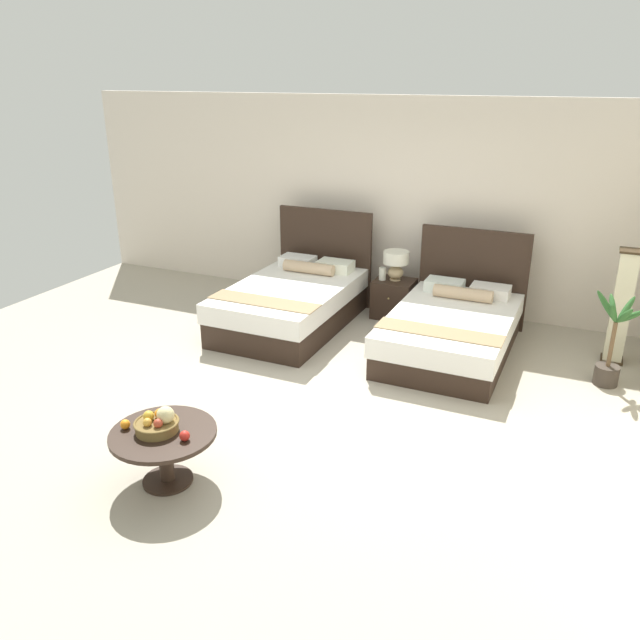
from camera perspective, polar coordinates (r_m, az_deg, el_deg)
The scene contains 13 objects.
ground_plane at distance 6.45m, azimuth -0.55°, elevation -6.75°, with size 9.94×9.63×0.02m, color #ADA391.
wall_back at distance 8.68m, azimuth 7.84°, elevation 10.31°, with size 9.94×0.12×2.78m, color silver.
bed_near_window at distance 8.06m, azimuth -2.43°, elevation 1.71°, with size 1.36×2.20×1.32m.
bed_near_corner at distance 7.45m, azimuth 11.90°, elevation -0.70°, with size 1.36×2.15×1.24m.
nightstand at distance 8.41m, azimuth 6.69°, elevation 1.95°, with size 0.52×0.47×0.50m.
table_lamp at distance 8.27m, azimuth 6.88°, elevation 5.24°, with size 0.33×0.33×0.39m.
vase at distance 8.31m, azimuth 5.68°, elevation 4.20°, with size 0.09×0.09×0.17m.
coffee_table at distance 5.14m, azimuth -13.91°, elevation -10.76°, with size 0.83×0.83×0.46m.
fruit_bowl at distance 5.07m, azimuth -14.45°, elevation -8.99°, with size 0.35×0.35×0.20m.
loose_apple at distance 4.92m, azimuth -12.14°, elevation -10.20°, with size 0.08×0.08×0.08m.
loose_orange at distance 5.18m, azimuth -17.20°, elevation -9.00°, with size 0.08×0.08×0.08m.
floor_lamp_corner at distance 7.65m, azimuth 25.57°, elevation 1.05°, with size 0.24×0.24×1.29m.
potted_palm at distance 7.14m, azimuth 24.77°, elevation -2.70°, with size 0.50×0.47×1.02m.
Camera 1 is at (2.37, -5.17, 3.04)m, focal length 35.40 mm.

